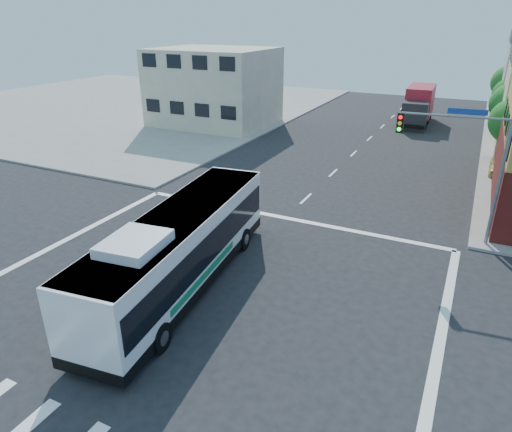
% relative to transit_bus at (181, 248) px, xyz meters
% --- Properties ---
extents(ground, '(120.00, 120.00, 0.00)m').
position_rel_transit_bus_xyz_m(ground, '(1.23, -0.62, -1.88)').
color(ground, black).
rests_on(ground, ground).
extents(sidewalk_nw, '(50.00, 50.00, 0.15)m').
position_rel_transit_bus_xyz_m(sidewalk_nw, '(-33.77, 34.38, -1.81)').
color(sidewalk_nw, gray).
rests_on(sidewalk_nw, ground).
extents(building_west, '(12.06, 10.06, 8.00)m').
position_rel_transit_bus_xyz_m(building_west, '(-15.79, 29.36, 2.12)').
color(building_west, beige).
rests_on(building_west, ground).
extents(signal_mast_ne, '(7.91, 1.13, 8.07)m').
position_rel_transit_bus_xyz_m(signal_mast_ne, '(10.31, 10.00, 3.10)').
color(signal_mast_ne, slate).
rests_on(signal_mast_ne, ground).
extents(street_tree_c, '(3.40, 3.40, 5.29)m').
position_rel_transit_bus_xyz_m(street_tree_c, '(13.13, 43.31, 1.58)').
color(street_tree_c, '#382314').
rests_on(street_tree_c, ground).
extents(street_tree_d, '(4.00, 4.00, 6.03)m').
position_rel_transit_bus_xyz_m(street_tree_d, '(13.13, 51.31, 2.00)').
color(street_tree_d, '#382314').
rests_on(street_tree_d, ground).
extents(transit_bus, '(4.24, 13.23, 3.85)m').
position_rel_transit_bus_xyz_m(transit_bus, '(0.00, 0.00, 0.00)').
color(transit_bus, black).
rests_on(transit_bus, ground).
extents(box_truck, '(2.92, 8.94, 3.99)m').
position_rel_transit_bus_xyz_m(box_truck, '(4.34, 39.38, 0.05)').
color(box_truck, '#242529').
rests_on(box_truck, ground).
extents(parked_car, '(1.79, 4.25, 1.44)m').
position_rel_transit_bus_xyz_m(parked_car, '(12.78, 23.70, -1.16)').
color(parked_car, '#DBB757').
rests_on(parked_car, ground).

